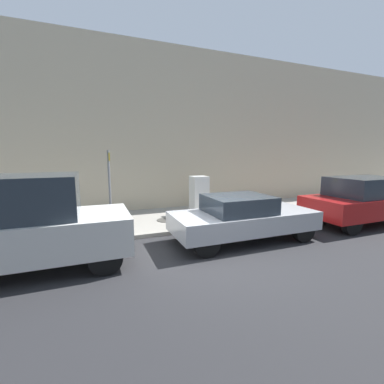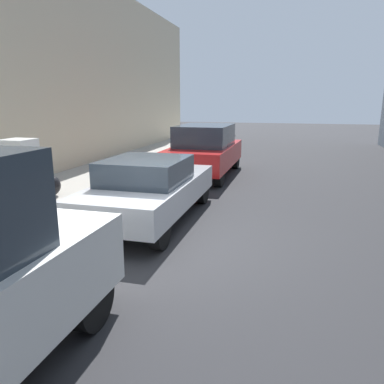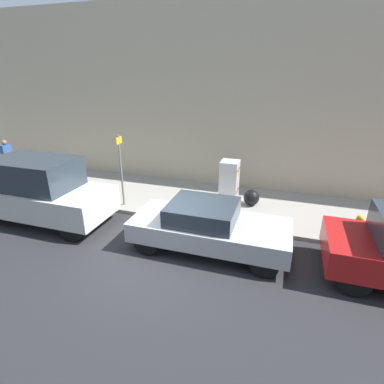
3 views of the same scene
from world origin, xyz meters
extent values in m
plane|color=#28282B|center=(0.00, 0.00, 0.00)|extent=(80.00, 80.00, 0.00)
cube|color=white|center=(-3.94, 1.20, 0.92)|extent=(0.66, 0.65, 1.58)
cube|color=black|center=(-3.94, 1.53, 0.92)|extent=(0.01, 0.01, 1.50)
cube|color=yellow|center=(-4.02, 1.53, 1.21)|extent=(0.16, 0.01, 0.22)
cube|color=red|center=(-3.94, 1.53, 1.43)|extent=(0.60, 0.01, 0.05)
cube|color=red|center=(-3.94, 1.53, 0.60)|extent=(0.60, 0.01, 0.05)
cylinder|color=gold|center=(-2.36, 5.36, 0.46)|extent=(0.22, 0.22, 0.65)
sphere|color=gold|center=(-2.36, 5.36, 0.81)|extent=(0.20, 0.20, 0.20)
sphere|color=black|center=(-3.85, 2.07, 0.42)|extent=(0.58, 0.58, 0.58)
cylinder|color=black|center=(0.13, -2.73, 0.37)|extent=(0.22, 0.73, 0.73)
cube|color=silver|center=(-0.71, 1.31, 0.62)|extent=(1.83, 4.39, 0.55)
cube|color=#2D3842|center=(-0.71, 1.10, 1.15)|extent=(1.61, 1.84, 0.50)
cylinder|color=black|center=(-1.50, 2.91, 0.35)|extent=(0.22, 0.69, 0.69)
cylinder|color=black|center=(0.07, 2.91, 0.35)|extent=(0.22, 0.69, 0.69)
cylinder|color=black|center=(-1.50, -0.28, 0.35)|extent=(0.22, 0.69, 0.69)
cylinder|color=black|center=(0.07, -0.28, 0.35)|extent=(0.22, 0.69, 0.69)
cube|color=red|center=(-0.71, 6.54, 0.72)|extent=(1.94, 4.54, 0.70)
cube|color=#2D3842|center=(-0.71, 6.54, 1.42)|extent=(1.71, 2.50, 0.70)
cylinder|color=black|center=(-1.55, 8.19, 0.37)|extent=(0.22, 0.73, 0.73)
cylinder|color=black|center=(0.13, 8.19, 0.37)|extent=(0.22, 0.73, 0.73)
cylinder|color=black|center=(-1.55, 4.89, 0.37)|extent=(0.22, 0.73, 0.73)
cylinder|color=black|center=(0.13, 4.89, 0.37)|extent=(0.22, 0.73, 0.73)
camera|label=1|loc=(5.77, -2.90, 2.63)|focal=24.00mm
camera|label=2|loc=(2.26, -6.17, 2.58)|focal=35.00mm
camera|label=3|loc=(6.45, 3.10, 4.76)|focal=28.00mm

